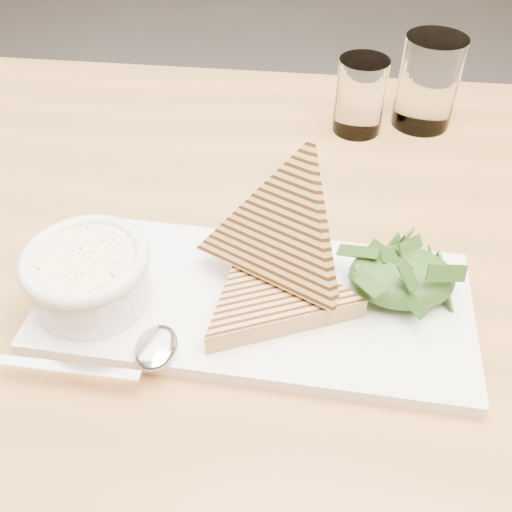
{
  "coord_description": "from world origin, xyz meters",
  "views": [
    {
      "loc": [
        -0.14,
        -0.52,
        1.16
      ],
      "look_at": [
        -0.15,
        -0.13,
        0.8
      ],
      "focal_mm": 40.0,
      "sensor_mm": 36.0,
      "label": 1
    }
  ],
  "objects_px": {
    "table_top": "(355,267)",
    "glass_far": "(428,82)",
    "platter": "(255,302)",
    "soup_bowl": "(91,281)",
    "glass_near": "(360,96)"
  },
  "relations": [
    {
      "from": "table_top",
      "to": "glass_far",
      "type": "bearing_deg",
      "value": 67.29
    },
    {
      "from": "table_top",
      "to": "glass_far",
      "type": "height_order",
      "value": "glass_far"
    },
    {
      "from": "table_top",
      "to": "glass_far",
      "type": "distance_m",
      "value": 0.31
    },
    {
      "from": "platter",
      "to": "soup_bowl",
      "type": "xyz_separation_m",
      "value": [
        -0.15,
        -0.0,
        0.03
      ]
    },
    {
      "from": "glass_near",
      "to": "glass_far",
      "type": "relative_size",
      "value": 0.82
    },
    {
      "from": "table_top",
      "to": "glass_near",
      "type": "height_order",
      "value": "glass_near"
    },
    {
      "from": "glass_far",
      "to": "table_top",
      "type": "bearing_deg",
      "value": -112.71
    },
    {
      "from": "glass_near",
      "to": "glass_far",
      "type": "bearing_deg",
      "value": 12.2
    },
    {
      "from": "table_top",
      "to": "platter",
      "type": "distance_m",
      "value": 0.14
    },
    {
      "from": "table_top",
      "to": "soup_bowl",
      "type": "bearing_deg",
      "value": -162.0
    },
    {
      "from": "platter",
      "to": "soup_bowl",
      "type": "relative_size",
      "value": 3.73
    },
    {
      "from": "glass_near",
      "to": "glass_far",
      "type": "height_order",
      "value": "glass_far"
    },
    {
      "from": "table_top",
      "to": "glass_near",
      "type": "bearing_deg",
      "value": 84.8
    },
    {
      "from": "soup_bowl",
      "to": "glass_near",
      "type": "height_order",
      "value": "glass_near"
    },
    {
      "from": "soup_bowl",
      "to": "glass_near",
      "type": "relative_size",
      "value": 1.09
    }
  ]
}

